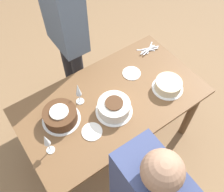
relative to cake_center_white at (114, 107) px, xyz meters
The scene contains 11 objects.
ground_plane 0.81m from the cake_center_white, 117.22° to the right, with size 12.00×12.00×0.00m, color #8E6B47.
dining_table 0.20m from the cake_center_white, 117.22° to the right, with size 1.49×0.83×0.75m.
cake_center_white is the anchor object (origin of this frame).
cake_front_chocolate 0.40m from the cake_center_white, 24.92° to the right, with size 0.29×0.29×0.11m.
cake_back_decorated 0.49m from the cake_center_white, behind, with size 0.26×0.26×0.09m.
wine_glass_near 0.30m from the cake_center_white, 54.01° to the right, with size 0.06×0.06×0.21m.
wine_glass_far 0.56m from the cake_center_white, ahead, with size 0.06×0.06×0.22m.
dessert_plate_left 0.42m from the cake_center_white, 147.22° to the right, with size 0.16×0.16×0.01m.
dessert_plate_right 0.25m from the cake_center_white, 12.48° to the left, with size 0.15×0.15×0.01m.
fork_pile 0.75m from the cake_center_white, 151.16° to the right, with size 0.21×0.11×0.02m.
person_cutting 0.81m from the cake_center_white, 93.68° to the right, with size 0.22×0.40×1.74m.
Camera 1 is at (0.66, 0.92, 2.38)m, focal length 40.00 mm.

